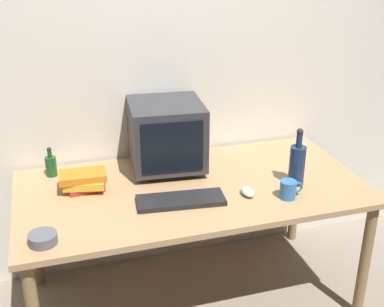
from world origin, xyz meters
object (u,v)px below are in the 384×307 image
at_px(crt_monitor, 166,135).
at_px(bottle_short, 51,165).
at_px(book_stack, 84,181).
at_px(cd_spindle, 43,239).
at_px(keyboard, 181,200).
at_px(computer_mouse, 248,192).
at_px(bottle_tall, 297,163).
at_px(mug, 289,189).

xyz_separation_m(crt_monitor, bottle_short, (-0.61, 0.08, -0.13)).
relative_size(crt_monitor, book_stack, 1.73).
xyz_separation_m(book_stack, cd_spindle, (-0.21, -0.43, -0.03)).
bearing_deg(cd_spindle, keyboard, 14.70).
bearing_deg(computer_mouse, bottle_tall, 7.94).
height_order(keyboard, cd_spindle, cd_spindle).
bearing_deg(bottle_short, keyboard, -39.71).
relative_size(keyboard, cd_spindle, 3.50).
xyz_separation_m(crt_monitor, cd_spindle, (-0.67, -0.56, -0.17)).
relative_size(mug, cd_spindle, 1.00).
xyz_separation_m(keyboard, bottle_tall, (0.62, 0.02, 0.10)).
distance_m(bottle_short, book_stack, 0.26).
relative_size(computer_mouse, mug, 0.83).
bearing_deg(mug, bottle_tall, 50.05).
xyz_separation_m(computer_mouse, mug, (0.18, -0.08, 0.03)).
xyz_separation_m(bottle_short, cd_spindle, (-0.06, -0.65, -0.04)).
xyz_separation_m(bottle_tall, bottle_short, (-1.19, 0.46, -0.05)).
xyz_separation_m(keyboard, mug, (0.51, -0.10, 0.03)).
bearing_deg(cd_spindle, computer_mouse, 8.41).
bearing_deg(mug, keyboard, 168.47).
bearing_deg(bottle_tall, keyboard, -177.95).
bearing_deg(book_stack, keyboard, -31.82).
height_order(crt_monitor, bottle_tall, crt_monitor).
height_order(crt_monitor, book_stack, crt_monitor).
relative_size(crt_monitor, computer_mouse, 4.16).
relative_size(computer_mouse, book_stack, 0.42).
distance_m(mug, cd_spindle, 1.15).
xyz_separation_m(crt_monitor, bottle_tall, (0.58, -0.37, -0.08)).
distance_m(keyboard, computer_mouse, 0.33).
relative_size(keyboard, bottle_tall, 1.39).
bearing_deg(keyboard, computer_mouse, 1.97).
bearing_deg(crt_monitor, mug, -46.19).
xyz_separation_m(keyboard, book_stack, (-0.42, 0.26, 0.04)).
relative_size(keyboard, computer_mouse, 4.20).
relative_size(computer_mouse, bottle_tall, 0.33).
bearing_deg(cd_spindle, mug, 3.14).
relative_size(computer_mouse, cd_spindle, 0.83).
bearing_deg(keyboard, bottle_short, 146.32).
xyz_separation_m(bottle_short, book_stack, (0.15, -0.21, -0.01)).
distance_m(keyboard, book_stack, 0.50).
height_order(book_stack, cd_spindle, book_stack).
height_order(crt_monitor, keyboard, crt_monitor).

